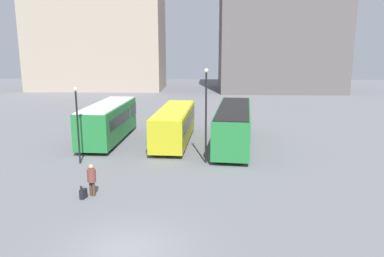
% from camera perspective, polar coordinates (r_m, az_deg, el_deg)
% --- Properties ---
extents(ground_plane, '(160.00, 160.00, 0.00)m').
position_cam_1_polar(ground_plane, '(15.22, -9.92, -17.81)').
color(ground_plane, slate).
extents(building_block_left, '(23.93, 11.27, 23.37)m').
position_cam_1_polar(building_block_left, '(72.50, -14.36, 15.06)').
color(building_block_left, tan).
rests_on(building_block_left, ground_plane).
extents(building_block_right, '(20.92, 16.12, 23.72)m').
position_cam_1_polar(building_block_right, '(70.78, 13.16, 15.35)').
color(building_block_right, '#5B5656').
rests_on(building_block_right, ground_plane).
extents(bus_0, '(2.79, 9.68, 3.09)m').
position_cam_1_polar(bus_0, '(31.72, -12.58, 1.18)').
color(bus_0, '#237A38').
rests_on(bus_0, ground_plane).
extents(bus_1, '(2.94, 9.96, 2.80)m').
position_cam_1_polar(bus_1, '(30.45, -2.70, 0.73)').
color(bus_1, gold).
rests_on(bus_1, ground_plane).
extents(bus_2, '(3.77, 12.00, 3.02)m').
position_cam_1_polar(bus_2, '(29.87, 6.36, 0.69)').
color(bus_2, '#237A38').
rests_on(bus_2, ground_plane).
extents(traveler, '(0.54, 0.54, 1.72)m').
position_cam_1_polar(traveler, '(20.17, -15.05, -7.18)').
color(traveler, '#4C3828').
rests_on(traveler, ground_plane).
extents(suitcase, '(0.32, 0.47, 0.73)m').
position_cam_1_polar(suitcase, '(20.21, -16.23, -9.52)').
color(suitcase, black).
rests_on(suitcase, ground_plane).
extents(lamp_post_0, '(0.28, 0.28, 5.10)m').
position_cam_1_polar(lamp_post_0, '(25.52, -17.07, 1.42)').
color(lamp_post_0, black).
rests_on(lamp_post_0, ground_plane).
extents(lamp_post_1, '(0.28, 0.28, 6.29)m').
position_cam_1_polar(lamp_post_1, '(24.44, 2.15, 2.98)').
color(lamp_post_1, black).
rests_on(lamp_post_1, ground_plane).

